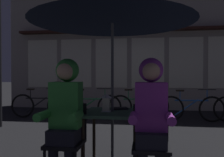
% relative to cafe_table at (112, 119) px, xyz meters
% --- Properties ---
extents(cafe_table, '(0.72, 0.72, 0.74)m').
position_rel_cafe_table_xyz_m(cafe_table, '(0.00, 0.00, 0.00)').
color(cafe_table, '#42664C').
rests_on(cafe_table, ground_plane).
extents(patio_umbrella, '(2.10, 2.10, 2.31)m').
position_rel_cafe_table_xyz_m(patio_umbrella, '(0.00, 0.00, 1.42)').
color(patio_umbrella, '#4C4C51').
rests_on(patio_umbrella, ground_plane).
extents(lantern, '(0.11, 0.11, 0.23)m').
position_rel_cafe_table_xyz_m(lantern, '(-0.07, -0.04, 0.22)').
color(lantern, white).
rests_on(lantern, cafe_table).
extents(chair_left, '(0.40, 0.40, 0.87)m').
position_rel_cafe_table_xyz_m(chair_left, '(-0.48, -0.37, -0.15)').
color(chair_left, black).
rests_on(chair_left, ground_plane).
extents(chair_right, '(0.40, 0.40, 0.87)m').
position_rel_cafe_table_xyz_m(chair_right, '(0.48, -0.37, -0.15)').
color(chair_right, black).
rests_on(chair_right, ground_plane).
extents(person_left_hooded, '(0.45, 0.56, 1.40)m').
position_rel_cafe_table_xyz_m(person_left_hooded, '(-0.48, -0.43, 0.21)').
color(person_left_hooded, black).
rests_on(person_left_hooded, ground_plane).
extents(person_right_hooded, '(0.45, 0.56, 1.40)m').
position_rel_cafe_table_xyz_m(person_right_hooded, '(0.48, -0.43, 0.21)').
color(person_right_hooded, black).
rests_on(person_right_hooded, ground_plane).
extents(shopfront_building, '(10.00, 0.93, 6.20)m').
position_rel_cafe_table_xyz_m(shopfront_building, '(0.52, 5.39, 2.45)').
color(shopfront_building, '#9E9389').
rests_on(shopfront_building, ground_plane).
extents(bicycle_nearest, '(1.68, 0.21, 0.84)m').
position_rel_cafe_table_xyz_m(bicycle_nearest, '(-2.47, 3.22, -0.29)').
color(bicycle_nearest, black).
rests_on(bicycle_nearest, ground_plane).
extents(bicycle_second, '(1.68, 0.20, 0.84)m').
position_rel_cafe_table_xyz_m(bicycle_second, '(-1.04, 3.23, -0.29)').
color(bicycle_second, black).
rests_on(bicycle_second, ground_plane).
extents(bicycle_third, '(1.65, 0.41, 0.84)m').
position_rel_cafe_table_xyz_m(bicycle_third, '(0.26, 3.39, -0.29)').
color(bicycle_third, black).
rests_on(bicycle_third, ground_plane).
extents(bicycle_fourth, '(1.68, 0.12, 0.84)m').
position_rel_cafe_table_xyz_m(bicycle_fourth, '(1.60, 3.23, -0.29)').
color(bicycle_fourth, black).
rests_on(bicycle_fourth, ground_plane).
extents(book, '(0.23, 0.20, 0.02)m').
position_rel_cafe_table_xyz_m(book, '(0.08, 0.19, 0.11)').
color(book, black).
rests_on(book, cafe_table).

